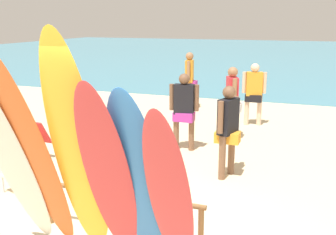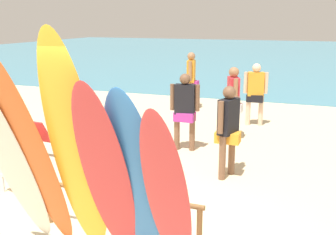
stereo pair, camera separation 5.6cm
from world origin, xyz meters
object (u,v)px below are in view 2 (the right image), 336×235
beachgoer_by_water (228,125)px  beachgoer_strolling (255,90)px  surfboard_orange_1 (34,159)px  beach_chair_striped (29,163)px  surfboard_red_5 (167,196)px  beachgoer_midbeach (185,107)px  beach_chair_red (95,141)px  surfboard_white_0 (8,157)px  beachgoer_photographing (233,98)px  beach_chair_blue (32,140)px  surfboard_red_3 (107,178)px  surfboard_rack (119,203)px  surfboard_yellow_2 (76,152)px  surfboard_blue_4 (136,182)px  beachgoer_near_rack (191,77)px

beachgoer_by_water → beachgoer_strolling: beachgoer_by_water is taller
surfboard_orange_1 → beach_chair_striped: surfboard_orange_1 is taller
surfboard_red_5 → beachgoer_midbeach: surfboard_red_5 is taller
beachgoer_by_water → beach_chair_red: size_ratio=1.98×
beachgoer_by_water → beach_chair_striped: bearing=136.8°
surfboard_white_0 → beachgoer_strolling: 7.31m
beachgoer_photographing → beach_chair_red: (-2.20, -2.48, -0.54)m
beach_chair_red → beach_chair_blue: size_ratio=1.04×
beachgoer_strolling → surfboard_red_5: bearing=-102.0°
beachgoer_photographing → surfboard_red_3: bearing=-24.2°
surfboard_rack → beachgoer_by_water: (0.86, 2.49, 0.47)m
surfboard_rack → surfboard_yellow_2: bearing=-100.4°
surfboard_red_3 → surfboard_blue_4: surfboard_red_3 is taller
surfboard_blue_4 → surfboard_red_5: bearing=-11.0°
beachgoer_strolling → beach_chair_red: beachgoer_strolling is taller
beachgoer_by_water → beach_chair_blue: size_ratio=2.06×
surfboard_yellow_2 → surfboard_blue_4: bearing=1.1°
beachgoer_by_water → beachgoer_photographing: beachgoer_photographing is taller
beachgoer_strolling → beach_chair_red: (-2.50, -3.92, -0.51)m
surfboard_yellow_2 → beachgoer_by_water: 3.37m
surfboard_red_3 → beachgoer_near_rack: (-1.64, 8.36, -0.11)m
surfboard_yellow_2 → beach_chair_red: bearing=111.7°
beachgoer_midbeach → beachgoer_by_water: 1.67m
surfboard_white_0 → surfboard_red_3: bearing=9.5°
surfboard_blue_4 → beachgoer_strolling: (0.23, 6.91, -0.14)m
beachgoer_by_water → beach_chair_blue: 3.85m
surfboard_yellow_2 → surfboard_orange_1: bearing=-174.7°
surfboard_orange_1 → surfboard_rack: bearing=56.1°
surfboard_red_5 → beach_chair_blue: surfboard_red_5 is taller
surfboard_white_0 → surfboard_yellow_2: 0.84m
surfboard_red_3 → beach_chair_striped: bearing=142.5°
surfboard_red_3 → beachgoer_photographing: size_ratio=1.42×
surfboard_red_3 → beachgoer_near_rack: 8.52m
surfboard_rack → beach_chair_blue: 3.55m
surfboard_yellow_2 → surfboard_red_5: 1.11m
beachgoer_strolling → beach_chair_blue: bearing=-144.1°
beachgoer_near_rack → beachgoer_by_water: size_ratio=1.07×
beach_chair_red → beachgoer_by_water: bearing=-12.2°
surfboard_yellow_2 → beachgoer_by_water: size_ratio=1.72×
surfboard_white_0 → beach_chair_blue: surfboard_white_0 is taller
surfboard_yellow_2 → beachgoer_near_rack: bearing=92.9°
beachgoer_photographing → beach_chair_blue: bearing=-71.9°
surfboard_white_0 → surfboard_red_5: (1.87, 0.10, -0.23)m
surfboard_blue_4 → beach_chair_striped: surfboard_blue_4 is taller
beachgoer_near_rack → beachgoer_photographing: 3.37m
surfboard_white_0 → beach_chair_red: size_ratio=3.21×
surfboard_white_0 → beach_chair_striped: surfboard_white_0 is taller
surfboard_rack → beach_chair_red: size_ratio=2.72×
surfboard_white_0 → beachgoer_photographing: (1.42, 5.66, -0.27)m
beachgoer_by_water → beachgoer_photographing: (-0.39, 2.36, 0.03)m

